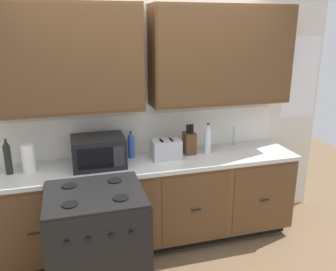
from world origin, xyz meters
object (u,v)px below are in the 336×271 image
at_px(paper_towel_roll, 29,158).
at_px(bottle_dark, 8,157).
at_px(stove_range, 98,246).
at_px(toaster, 166,149).
at_px(bottle_blue, 131,145).
at_px(microwave, 98,152).
at_px(knife_block, 189,143).
at_px(bottle_clear, 208,139).

xyz_separation_m(paper_towel_roll, bottle_dark, (-0.17, 0.01, 0.03)).
distance_m(stove_range, bottle_dark, 1.12).
height_order(toaster, bottle_blue, bottle_blue).
height_order(paper_towel_roll, bottle_dark, bottle_dark).
bearing_deg(microwave, knife_block, 5.49).
xyz_separation_m(microwave, paper_towel_roll, (-0.61, 0.02, -0.01)).
distance_m(toaster, bottle_clear, 0.45).
bearing_deg(bottle_dark, bottle_clear, 0.49).
height_order(knife_block, bottle_blue, knife_block).
relative_size(stove_range, bottle_blue, 3.52).
bearing_deg(stove_range, toaster, 40.68).
bearing_deg(stove_range, microwave, 81.23).
bearing_deg(bottle_blue, knife_block, -4.65).
bearing_deg(bottle_dark, knife_block, 2.09).
height_order(stove_range, toaster, toaster).
bearing_deg(toaster, bottle_dark, 179.41).
distance_m(stove_range, knife_block, 1.36).
bearing_deg(knife_block, toaster, -163.89).
xyz_separation_m(stove_range, bottle_blue, (0.43, 0.77, 0.56)).
height_order(stove_range, bottle_blue, bottle_blue).
xyz_separation_m(toaster, paper_towel_roll, (-1.27, 0.01, 0.03)).
bearing_deg(bottle_blue, paper_towel_roll, -172.94).
bearing_deg(microwave, bottle_dark, 178.06).
xyz_separation_m(knife_block, bottle_dark, (-1.70, -0.06, 0.04)).
bearing_deg(bottle_clear, knife_block, 165.80).
distance_m(toaster, bottle_blue, 0.35).
bearing_deg(bottle_clear, stove_range, -150.54).
xyz_separation_m(paper_towel_roll, bottle_blue, (0.94, 0.12, 0.00)).
height_order(toaster, paper_towel_roll, paper_towel_roll).
distance_m(bottle_clear, bottle_dark, 1.88).
height_order(microwave, bottle_clear, bottle_clear).
distance_m(toaster, knife_block, 0.28).
bearing_deg(microwave, bottle_blue, 22.54).
bearing_deg(knife_block, bottle_blue, 175.35).
bearing_deg(paper_towel_roll, toaster, -0.39).
relative_size(toaster, bottle_dark, 0.87).
bearing_deg(bottle_clear, bottle_blue, 173.07).
distance_m(bottle_clear, bottle_blue, 0.78).
relative_size(stove_range, knife_block, 3.06).
bearing_deg(toaster, stove_range, -139.32).
bearing_deg(bottle_blue, stove_range, -118.95).
relative_size(bottle_dark, bottle_blue, 1.19).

